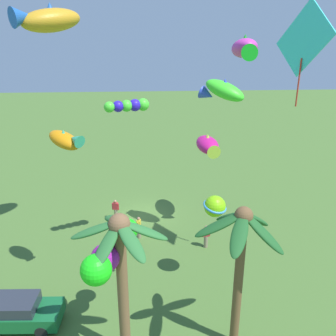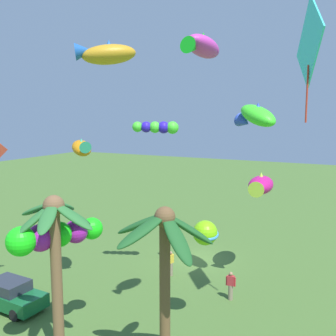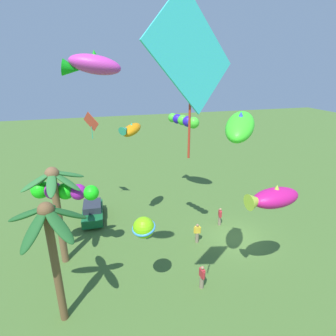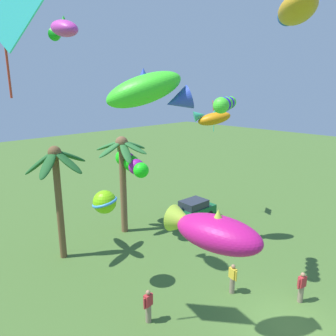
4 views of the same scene
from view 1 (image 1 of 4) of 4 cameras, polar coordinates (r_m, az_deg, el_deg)
ground_plane at (r=28.51m, az=-3.94°, el=-7.36°), size 120.00×120.00×0.00m
palm_tree_0 at (r=15.49m, az=11.26°, el=-11.60°), size 3.64×3.85×6.94m
palm_tree_1 at (r=14.91m, az=-7.38°, el=-13.13°), size 3.90×3.82×6.94m
parked_car_0 at (r=20.14m, az=-22.19°, el=-20.12°), size 3.98×1.89×1.51m
spectator_0 at (r=24.36m, az=5.94°, el=-10.54°), size 0.55×0.26×1.59m
spectator_1 at (r=27.79m, az=-8.17°, el=-6.43°), size 0.54×0.32×1.59m
spectator_2 at (r=25.29m, az=-4.57°, el=-9.21°), size 0.31×0.54×1.59m
kite_ball_0 at (r=19.52m, az=7.32°, el=-5.94°), size 1.78×1.78×1.15m
kite_tube_1 at (r=21.17m, az=-6.16°, el=9.65°), size 2.53×1.48×0.73m
kite_diamond_2 at (r=19.53m, az=20.43°, el=18.14°), size 1.49×3.33×5.03m
kite_fish_4 at (r=25.74m, az=6.26°, el=3.56°), size 1.70×3.35×1.34m
kite_fish_5 at (r=22.39m, az=-18.33°, el=21.14°), size 3.97×3.56×1.72m
kite_fish_6 at (r=15.72m, az=11.92°, el=17.76°), size 1.20×2.40×1.06m
kite_tube_7 at (r=15.29m, az=-8.84°, el=-12.55°), size 2.10×4.25×1.28m
kite_fish_8 at (r=22.37m, az=8.44°, el=11.84°), size 3.04×2.65×1.70m
kite_fish_9 at (r=18.83m, az=-15.66°, el=4.26°), size 2.30×2.17×1.14m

